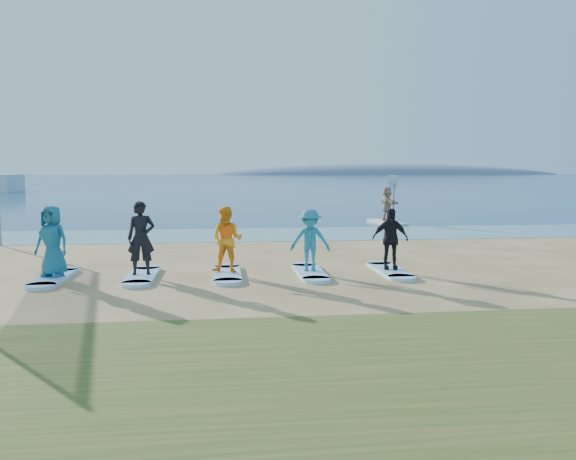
{
  "coord_description": "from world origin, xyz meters",
  "views": [
    {
      "loc": [
        -1.0,
        -13.24,
        2.76
      ],
      "look_at": [
        0.81,
        2.0,
        1.1
      ],
      "focal_mm": 35.0,
      "sensor_mm": 36.0,
      "label": 1
    }
  ],
  "objects": [
    {
      "name": "ground",
      "position": [
        0.0,
        0.0,
        0.0
      ],
      "size": [
        600.0,
        600.0,
        0.0
      ],
      "primitive_type": "plane",
      "color": "tan",
      "rests_on": "ground"
    },
    {
      "name": "shallow_water",
      "position": [
        0.0,
        10.5,
        0.01
      ],
      "size": [
        600.0,
        600.0,
        0.0
      ],
      "primitive_type": "plane",
      "color": "teal",
      "rests_on": "ground"
    },
    {
      "name": "ocean",
      "position": [
        0.0,
        160.0,
        0.01
      ],
      "size": [
        600.0,
        600.0,
        0.0
      ],
      "primitive_type": "plane",
      "color": "navy",
      "rests_on": "ground"
    },
    {
      "name": "island_ridge",
      "position": [
        95.0,
        300.0,
        0.0
      ],
      "size": [
        220.0,
        56.0,
        18.0
      ],
      "primitive_type": "ellipsoid",
      "color": "slate",
      "rests_on": "ground"
    },
    {
      "name": "paddleboard",
      "position": [
        7.46,
        14.74,
        0.06
      ],
      "size": [
        1.42,
        3.08,
        0.12
      ],
      "primitive_type": "cube",
      "rotation": [
        0.0,
        0.0,
        0.25
      ],
      "color": "silver",
      "rests_on": "ground"
    },
    {
      "name": "paddleboarder",
      "position": [
        7.46,
        14.74,
        1.0
      ],
      "size": [
        0.78,
        1.69,
        1.76
      ],
      "primitive_type": "imported",
      "rotation": [
        0.0,
        0.0,
        1.73
      ],
      "color": "tan",
      "rests_on": "paddleboard"
    },
    {
      "name": "boat_offshore_a",
      "position": [
        -27.61,
        60.72,
        0.0
      ],
      "size": [
        2.4,
        6.88,
        2.14
      ],
      "primitive_type": "cube",
      "rotation": [
        0.0,
        0.0,
        0.03
      ],
      "color": "silver",
      "rests_on": "ground"
    },
    {
      "name": "boat_offshore_b",
      "position": [
        34.63,
        100.91,
        0.0
      ],
      "size": [
        3.39,
        5.81,
        1.47
      ],
      "primitive_type": "cube",
      "rotation": [
        0.0,
        0.0,
        -0.31
      ],
      "color": "silver",
      "rests_on": "ground"
    },
    {
      "name": "surfboard_0",
      "position": [
        -5.22,
        1.26,
        0.04
      ],
      "size": [
        0.7,
        2.2,
        0.09
      ],
      "primitive_type": "cube",
      "color": "#A4D5FF",
      "rests_on": "ground"
    },
    {
      "name": "student_0",
      "position": [
        -5.22,
        1.26,
        0.98
      ],
      "size": [
        1.0,
        0.81,
        1.78
      ],
      "primitive_type": "imported",
      "rotation": [
        0.0,
        0.0,
        -0.32
      ],
      "color": "#1A6681",
      "rests_on": "surfboard_0"
    },
    {
      "name": "surfboard_1",
      "position": [
        -3.05,
        1.26,
        0.04
      ],
      "size": [
        0.7,
        2.2,
        0.09
      ],
      "primitive_type": "cube",
      "color": "#A4D5FF",
      "rests_on": "ground"
    },
    {
      "name": "student_1",
      "position": [
        -3.05,
        1.26,
        1.03
      ],
      "size": [
        0.72,
        0.51,
        1.88
      ],
      "primitive_type": "imported",
      "rotation": [
        0.0,
        0.0,
        0.09
      ],
      "color": "black",
      "rests_on": "surfboard_1"
    },
    {
      "name": "surfboard_2",
      "position": [
        -0.87,
        1.26,
        0.04
      ],
      "size": [
        0.7,
        2.2,
        0.09
      ],
      "primitive_type": "cube",
      "color": "#A4D5FF",
      "rests_on": "ground"
    },
    {
      "name": "student_2",
      "position": [
        -0.87,
        1.26,
        0.95
      ],
      "size": [
        0.99,
        0.87,
        1.71
      ],
      "primitive_type": "imported",
      "rotation": [
        0.0,
        0.0,
        -0.31
      ],
      "color": "orange",
      "rests_on": "surfboard_2"
    },
    {
      "name": "surfboard_3",
      "position": [
        1.31,
        1.26,
        0.04
      ],
      "size": [
        0.7,
        2.2,
        0.09
      ],
      "primitive_type": "cube",
      "color": "#A4D5FF",
      "rests_on": "ground"
    },
    {
      "name": "student_3",
      "position": [
        1.31,
        1.26,
        0.91
      ],
      "size": [
        1.14,
        0.77,
        1.63
      ],
      "primitive_type": "imported",
      "rotation": [
        0.0,
        0.0,
        -0.16
      ],
      "color": "teal",
      "rests_on": "surfboard_3"
    },
    {
      "name": "surfboard_4",
      "position": [
        3.48,
        1.26,
        0.04
      ],
      "size": [
        0.7,
        2.2,
        0.09
      ],
      "primitive_type": "cube",
      "color": "#A4D5FF",
      "rests_on": "ground"
    },
    {
      "name": "student_4",
      "position": [
        3.48,
        1.26,
        0.91
      ],
      "size": [
        1.0,
        0.5,
        1.64
      ],
      "primitive_type": "imported",
      "rotation": [
        0.0,
        0.0,
        -0.1
      ],
      "color": "black",
      "rests_on": "surfboard_4"
    }
  ]
}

